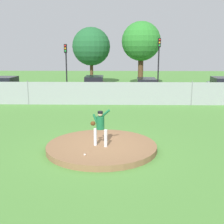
{
  "coord_description": "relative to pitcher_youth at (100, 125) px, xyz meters",
  "views": [
    {
      "loc": [
        0.69,
        -11.31,
        4.05
      ],
      "look_at": [
        0.38,
        2.17,
        1.13
      ],
      "focal_mm": 46.07,
      "sensor_mm": 36.0,
      "label": 1
    }
  ],
  "objects": [
    {
      "name": "tree_broad_right",
      "position": [
        3.23,
        21.9,
        3.85
      ],
      "size": [
        4.35,
        4.35,
        7.19
      ],
      "color": "#4C331E",
      "rests_on": "ground_plane"
    },
    {
      "name": "parked_car_champagne",
      "position": [
        3.2,
        14.37,
        -0.34
      ],
      "size": [
        1.96,
        4.73,
        1.6
      ],
      "color": "tan",
      "rests_on": "ground_plane"
    },
    {
      "name": "traffic_cone_orange",
      "position": [
        0.64,
        15.89,
        -0.86
      ],
      "size": [
        0.4,
        0.4,
        0.55
      ],
      "color": "orange",
      "rests_on": "asphalt_strip"
    },
    {
      "name": "traffic_light_near",
      "position": [
        -4.78,
        19.2,
        2.07
      ],
      "size": [
        0.28,
        0.46,
        4.66
      ],
      "color": "black",
      "rests_on": "ground_plane"
    },
    {
      "name": "tree_slender_far",
      "position": [
        -2.46,
        22.9,
        3.32
      ],
      "size": [
        4.38,
        4.38,
        6.65
      ],
      "color": "#4C331E",
      "rests_on": "ground_plane"
    },
    {
      "name": "baseball",
      "position": [
        -0.5,
        -1.11,
        -0.85
      ],
      "size": [
        0.07,
        0.07,
        0.07
      ],
      "primitive_type": "sphere",
      "color": "white",
      "rests_on": "pitchers_mound"
    },
    {
      "name": "pitcher_youth",
      "position": [
        0.0,
        0.0,
        0.0
      ],
      "size": [
        0.81,
        0.32,
        1.54
      ],
      "color": "silver",
      "rests_on": "pitchers_mound"
    },
    {
      "name": "asphalt_strip",
      "position": [
        0.04,
        14.71,
        -1.12
      ],
      "size": [
        44.0,
        7.0,
        0.01
      ],
      "primitive_type": "cube",
      "color": "#2B2B2D",
      "rests_on": "ground_plane"
    },
    {
      "name": "traffic_light_far",
      "position": [
        4.81,
        18.68,
        2.43
      ],
      "size": [
        0.28,
        0.46,
        5.22
      ],
      "color": "black",
      "rests_on": "ground_plane"
    },
    {
      "name": "pitchers_mound",
      "position": [
        0.04,
        0.21,
        -1.0
      ],
      "size": [
        4.55,
        4.55,
        0.23
      ],
      "primitive_type": "cylinder",
      "color": "brown",
      "rests_on": "ground_plane"
    },
    {
      "name": "parked_car_slate",
      "position": [
        10.17,
        15.15,
        -0.34
      ],
      "size": [
        2.11,
        4.59,
        1.63
      ],
      "color": "slate",
      "rests_on": "ground_plane"
    },
    {
      "name": "parked_car_burgundy",
      "position": [
        -1.5,
        15.16,
        -0.31
      ],
      "size": [
        1.91,
        4.72,
        1.71
      ],
      "color": "maroon",
      "rests_on": "ground_plane"
    },
    {
      "name": "parked_car_teal",
      "position": [
        -9.53,
        14.61,
        -0.33
      ],
      "size": [
        2.01,
        4.21,
        1.68
      ],
      "color": "#146066",
      "rests_on": "ground_plane"
    },
    {
      "name": "chainlink_fence",
      "position": [
        0.04,
        10.21,
        -0.26
      ],
      "size": [
        30.76,
        0.07,
        1.82
      ],
      "color": "gray",
      "rests_on": "ground_plane"
    },
    {
      "name": "ground_plane",
      "position": [
        0.04,
        6.21,
        -1.12
      ],
      "size": [
        80.0,
        80.0,
        0.0
      ],
      "primitive_type": "plane",
      "color": "#4C8438"
    }
  ]
}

